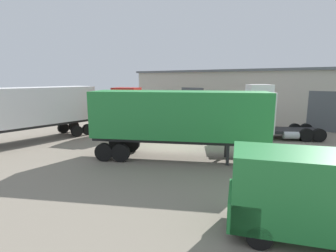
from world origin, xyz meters
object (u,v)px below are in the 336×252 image
Objects in this scene: tractor_unit_white at (261,113)px; delivery_van_green at (313,194)px; container_trailer_green at (178,116)px; tractor_unit_red at (129,112)px; container_trailer_black at (19,108)px.

tractor_unit_white is 1.22× the size of delivery_van_green.
container_trailer_green is 1.45× the size of tractor_unit_red.
delivery_van_green is 0.47× the size of container_trailer_black.
container_trailer_green is 8.80m from delivery_van_green.
container_trailer_black reaches higher than container_trailer_green.
container_trailer_black is at bearing 170.38° from container_trailer_green.
container_trailer_black is at bearing 9.70° from tractor_unit_white.
container_trailer_green is 1.85× the size of delivery_van_green.
tractor_unit_white reaches higher than delivery_van_green.
tractor_unit_red is 17.42m from delivery_van_green.
tractor_unit_red is (-7.95, 3.51, -0.69)m from container_trailer_green.
delivery_van_green is at bearing 42.74° from tractor_unit_red.
tractor_unit_red is (-9.81, -5.05, -0.15)m from tractor_unit_white.
tractor_unit_white reaches higher than container_trailer_green.
delivery_van_green is at bearing -56.51° from container_trailer_green.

